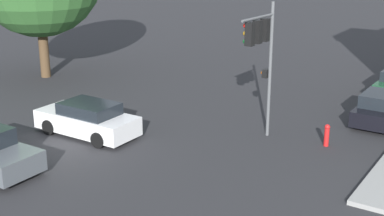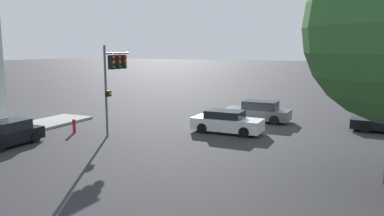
{
  "view_description": "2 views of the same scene",
  "coord_description": "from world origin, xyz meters",
  "px_view_note": "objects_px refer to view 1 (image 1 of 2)",
  "views": [
    {
      "loc": [
        15.27,
        -13.3,
        8.0
      ],
      "look_at": [
        3.89,
        4.2,
        1.38
      ],
      "focal_mm": 50.0,
      "sensor_mm": 36.0,
      "label": 1
    },
    {
      "loc": [
        -8.3,
        24.79,
        5.42
      ],
      "look_at": [
        1.58,
        3.94,
        1.76
      ],
      "focal_mm": 35.0,
      "sensor_mm": 36.0,
      "label": 2
    }
  ],
  "objects_px": {
    "crossing_car_1": "(88,120)",
    "fire_hydrant": "(327,134)",
    "traffic_signal": "(261,44)",
    "parked_car_0": "(381,109)"
  },
  "relations": [
    {
      "from": "traffic_signal",
      "to": "fire_hydrant",
      "type": "bearing_deg",
      "value": -156.37
    },
    {
      "from": "traffic_signal",
      "to": "parked_car_0",
      "type": "relative_size",
      "value": 1.48
    },
    {
      "from": "traffic_signal",
      "to": "parked_car_0",
      "type": "distance_m",
      "value": 7.15
    },
    {
      "from": "fire_hydrant",
      "to": "parked_car_0",
      "type": "bearing_deg",
      "value": 75.41
    },
    {
      "from": "crossing_car_1",
      "to": "parked_car_0",
      "type": "bearing_deg",
      "value": -140.01
    },
    {
      "from": "traffic_signal",
      "to": "fire_hydrant",
      "type": "xyz_separation_m",
      "value": [
        2.61,
        1.0,
        -3.59
      ]
    },
    {
      "from": "fire_hydrant",
      "to": "traffic_signal",
      "type": "bearing_deg",
      "value": -158.98
    },
    {
      "from": "crossing_car_1",
      "to": "fire_hydrant",
      "type": "xyz_separation_m",
      "value": [
        8.94,
        4.33,
        -0.21
      ]
    },
    {
      "from": "crossing_car_1",
      "to": "fire_hydrant",
      "type": "relative_size",
      "value": 4.93
    },
    {
      "from": "crossing_car_1",
      "to": "fire_hydrant",
      "type": "height_order",
      "value": "crossing_car_1"
    }
  ]
}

